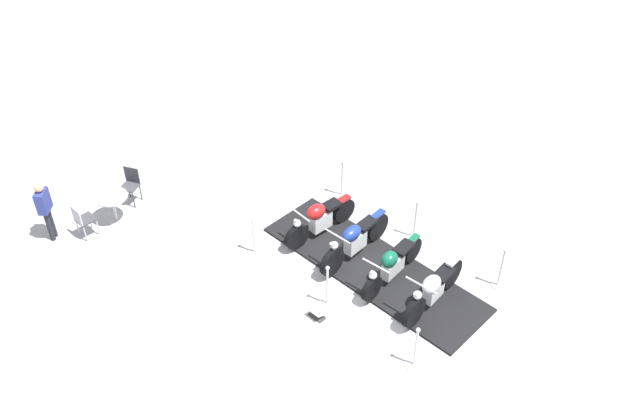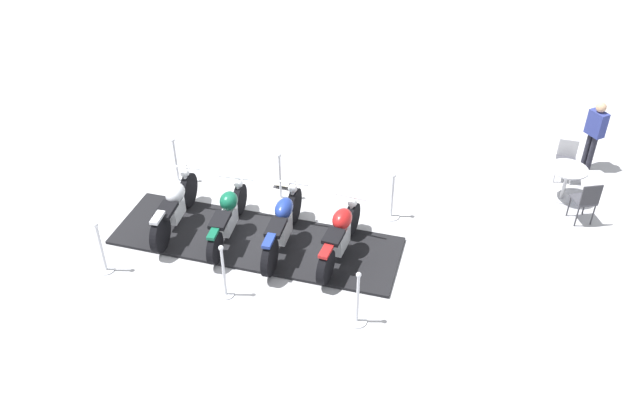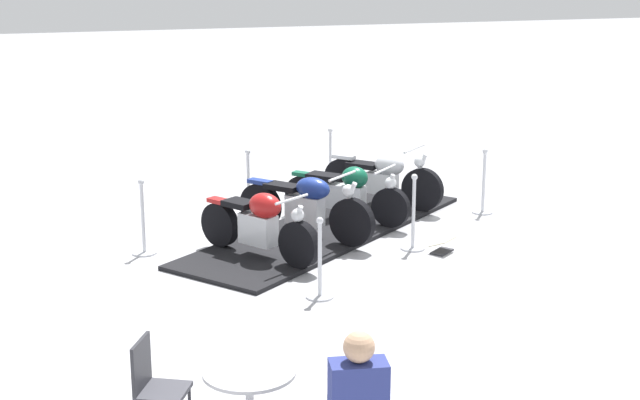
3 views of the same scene
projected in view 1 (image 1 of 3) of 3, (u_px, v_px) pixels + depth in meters
The scene contains 17 objects.
ground_plane at pixel (373, 268), 15.54m from camera, with size 80.00×80.00×0.00m, color #B2B2B7.
display_platform at pixel (373, 267), 15.52m from camera, with size 5.49×1.68×0.06m, color black.
motorcycle_maroon at pixel (320, 219), 16.09m from camera, with size 1.87×1.23×0.93m.
motorcycle_navy at pixel (355, 240), 15.48m from camera, with size 1.89×1.53×1.02m.
motorcycle_forest at pixel (392, 265), 14.91m from camera, with size 1.72×1.51×0.90m.
motorcycle_chrome at pixel (433, 289), 14.30m from camera, with size 1.72×1.50×1.02m.
stanchion_left_front at pixel (342, 185), 17.45m from camera, with size 0.35×0.35×1.08m.
stanchion_left_mid at pixel (415, 224), 16.14m from camera, with size 0.28×0.28×1.11m.
stanchion_right_mid at pixel (327, 292), 14.48m from camera, with size 0.34×0.34×1.10m.
stanchion_right_front at pixel (254, 242), 15.77m from camera, with size 0.35×0.35×1.03m.
stanchion_right_rear at pixel (415, 354), 13.22m from camera, with size 0.34×0.34×1.07m.
stanchion_left_rear at pixel (500, 272), 14.87m from camera, with size 0.28×0.28×1.09m.
info_placard at pixel (317, 314), 14.36m from camera, with size 0.41×0.42×0.21m.
cafe_table at pixel (113, 202), 16.52m from camera, with size 0.78×0.78×0.75m.
cafe_chair_near_table at pixel (83, 219), 16.09m from camera, with size 0.56×0.56×0.88m.
cafe_chair_across_table at pixel (131, 183), 17.13m from camera, with size 0.54×0.54×0.95m.
bystander_person at pixel (45, 206), 15.77m from camera, with size 0.29×0.43×1.61m.
Camera 1 is at (3.06, 10.84, 10.89)m, focal length 38.47 mm.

